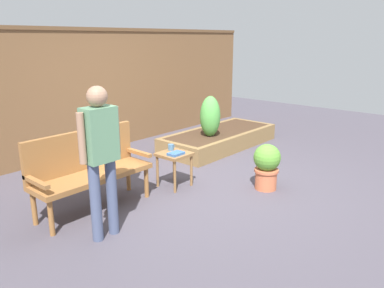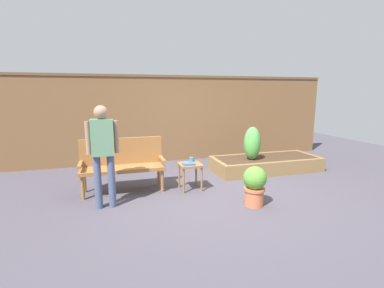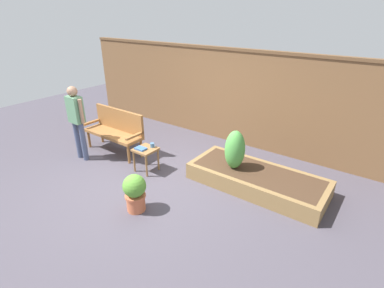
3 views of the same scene
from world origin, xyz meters
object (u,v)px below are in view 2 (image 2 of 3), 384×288
Objects in this scene: garden_bench at (122,161)px; cup_on_table at (192,159)px; book_on_table at (189,164)px; side_table at (190,168)px; shrub_near_bench at (252,143)px; potted_boxwood at (255,184)px; person_by_bench at (103,148)px.

garden_bench is 12.66× the size of cup_on_table.
cup_on_table is at bearing 59.68° from book_on_table.
side_table is 4.22× the size of cup_on_table.
side_table is at bearing -158.08° from shrub_near_bench.
potted_boxwood reaches higher than cup_on_table.
garden_bench is 0.86m from person_by_bench.
side_table is at bearing -13.70° from garden_bench.
potted_boxwood is (1.92, -1.29, -0.20)m from garden_bench.
book_on_table is 0.14× the size of person_by_bench.
side_table is 1.72m from shrub_near_bench.
garden_bench is 2.01× the size of shrub_near_bench.
person_by_bench reaches higher than book_on_table.
cup_on_table reaches higher than side_table.
cup_on_table is 1.33m from potted_boxwood.
side_table is 0.67× the size of shrub_near_bench.
side_table is at bearing -118.07° from cup_on_table.
shrub_near_bench is 3.24m from person_by_bench.
shrub_near_bench reaches higher than side_table.
shrub_near_bench is at bearing 19.14° from person_by_bench.
potted_boxwood reaches higher than book_on_table.
potted_boxwood reaches higher than side_table.
garden_bench is at bearing 67.08° from person_by_bench.
potted_boxwood is 0.87× the size of shrub_near_bench.
person_by_bench reaches higher than potted_boxwood.
book_on_table is at bearing -121.58° from side_table.
garden_bench reaches higher than book_on_table.
potted_boxwood is 1.86m from shrub_near_bench.
potted_boxwood is 0.40× the size of person_by_bench.
garden_bench is at bearing 146.11° from potted_boxwood.
shrub_near_bench is at bearing 18.64° from cup_on_table.
potted_boxwood is at bearing -14.66° from person_by_bench.
book_on_table is at bearing 130.61° from potted_boxwood.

